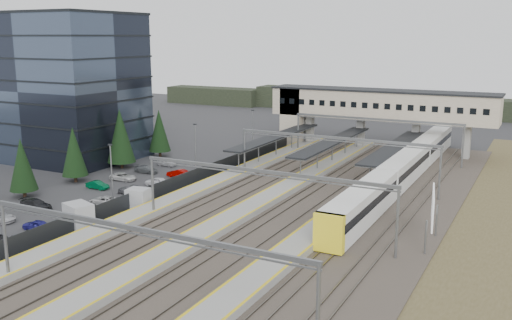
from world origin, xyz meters
The scene contains 15 objects.
ground centered at (0.00, 0.00, 0.00)m, with size 220.00×220.00×0.00m, color #2B2B2D.
office_building centered at (-36.00, 12.00, 12.19)m, with size 24.30×18.30×24.30m.
conifer_row centered at (-22.00, -3.86, 4.84)m, with size 4.42×49.82×9.50m.
car_park centered at (-13.60, -8.80, 0.58)m, with size 10.40×44.43×1.26m.
lampposts centered at (-8.00, 1.25, 4.34)m, with size 0.50×53.25×8.07m.
fence centered at (-6.50, 5.00, 1.00)m, with size 0.08×90.00×2.00m.
relay_cabin_near centered at (-7.23, -14.44, 1.31)m, with size 3.73×3.22×2.62m.
relay_cabin_far centered at (-6.04, -5.72, 1.17)m, with size 2.83×2.47×2.34m.
rail_corridor centered at (9.34, 5.00, 0.29)m, with size 34.00×90.00×0.92m.
canopies centered at (7.00, 27.00, 3.92)m, with size 23.10×30.00×3.28m.
footbridge centered at (7.70, 42.00, 7.93)m, with size 40.40×6.40×11.20m.
gantries centered at (12.00, 3.00, 6.00)m, with size 28.40×62.28×7.17m.
train centered at (20.00, 20.95, 2.14)m, with size 2.99×62.45×3.76m.
billboard centered at (28.22, -2.86, 3.90)m, with size 1.36×6.53×5.74m.
treeline_far centered at (23.81, 92.28, 2.95)m, with size 170.00×19.00×7.00m.
Camera 1 is at (37.49, -58.44, 20.45)m, focal length 40.00 mm.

